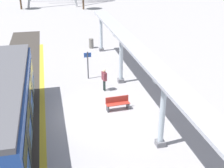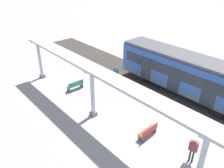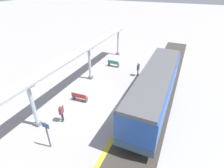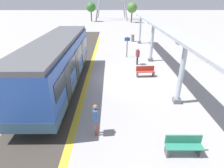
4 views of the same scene
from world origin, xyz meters
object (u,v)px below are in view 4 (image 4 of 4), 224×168
at_px(bench_mid_platform, 184,145).
at_px(platform_info_sign, 127,45).
at_px(passenger_waiting_near_edge, 96,116).
at_px(canopy_pillar_fourth, 140,29).
at_px(canopy_pillar_second, 181,74).
at_px(bench_near_end, 145,71).
at_px(train_near_carriage, 58,63).
at_px(canopy_pillar_third, 152,42).
at_px(passenger_by_the_benches, 138,54).
at_px(trash_bin, 133,38).

xyz_separation_m(bench_mid_platform, platform_info_sign, (-1.23, 13.67, 0.89)).
bearing_deg(passenger_waiting_near_edge, canopy_pillar_fourth, 76.07).
bearing_deg(canopy_pillar_second, bench_near_end, 106.40).
xyz_separation_m(train_near_carriage, canopy_pillar_second, (7.69, -2.30, 0.08)).
xyz_separation_m(canopy_pillar_second, canopy_pillar_third, (0.00, 8.29, 0.00)).
bearing_deg(canopy_pillar_fourth, canopy_pillar_second, -90.00).
height_order(canopy_pillar_third, passenger_by_the_benches, canopy_pillar_third).
relative_size(bench_mid_platform, platform_info_sign, 0.68).
xyz_separation_m(bench_mid_platform, passenger_waiting_near_edge, (-3.66, 1.22, 0.58)).
bearing_deg(passenger_waiting_near_edge, trash_bin, 79.11).
distance_m(canopy_pillar_second, canopy_pillar_third, 8.29).
bearing_deg(canopy_pillar_fourth, bench_mid_platform, -93.08).
relative_size(canopy_pillar_second, canopy_pillar_third, 1.00).
relative_size(canopy_pillar_fourth, bench_mid_platform, 2.50).
xyz_separation_m(canopy_pillar_fourth, bench_near_end, (-1.24, -12.11, -1.46)).
bearing_deg(trash_bin, bench_near_end, -91.74).
relative_size(train_near_carriage, canopy_pillar_second, 3.14).
xyz_separation_m(bench_mid_platform, trash_bin, (0.26, 21.62, 0.05)).
height_order(bench_near_end, passenger_waiting_near_edge, passenger_waiting_near_edge).
distance_m(canopy_pillar_fourth, platform_info_sign, 7.16).
bearing_deg(bench_mid_platform, trash_bin, 89.31).
xyz_separation_m(passenger_waiting_near_edge, passenger_by_the_benches, (3.25, 10.02, 0.01)).
bearing_deg(bench_near_end, passenger_by_the_benches, 95.34).
height_order(train_near_carriage, passenger_by_the_benches, train_near_carriage).
xyz_separation_m(bench_near_end, trash_bin, (0.40, 13.30, 0.05)).
height_order(train_near_carriage, platform_info_sign, train_near_carriage).
bearing_deg(bench_near_end, platform_info_sign, 101.42).
bearing_deg(bench_near_end, passenger_waiting_near_edge, -116.38).
bearing_deg(platform_info_sign, canopy_pillar_third, -28.92).
distance_m(canopy_pillar_third, bench_near_end, 4.50).
bearing_deg(canopy_pillar_third, trash_bin, 95.18).
relative_size(bench_near_end, bench_mid_platform, 1.01).
distance_m(canopy_pillar_second, platform_info_sign, 9.87).
distance_m(canopy_pillar_third, passenger_by_the_benches, 2.09).
bearing_deg(canopy_pillar_second, platform_info_sign, 103.64).
distance_m(bench_near_end, trash_bin, 13.31).
distance_m(canopy_pillar_second, passenger_by_the_benches, 7.35).
xyz_separation_m(canopy_pillar_third, passenger_by_the_benches, (-1.51, -1.15, -0.88)).
distance_m(trash_bin, platform_info_sign, 8.12).
bearing_deg(canopy_pillar_third, bench_near_end, -106.95).
distance_m(canopy_pillar_second, bench_mid_platform, 4.49).
xyz_separation_m(canopy_pillar_second, canopy_pillar_fourth, (0.00, 16.32, 0.00)).
relative_size(canopy_pillar_third, platform_info_sign, 1.71).
xyz_separation_m(canopy_pillar_fourth, passenger_waiting_near_edge, (-4.76, -19.20, -0.88)).
relative_size(canopy_pillar_second, bench_mid_platform, 2.50).
bearing_deg(passenger_by_the_benches, bench_near_end, -84.66).
bearing_deg(canopy_pillar_third, passenger_by_the_benches, -142.74).
height_order(canopy_pillar_second, bench_mid_platform, canopy_pillar_second).
bearing_deg(platform_info_sign, passenger_waiting_near_edge, -101.08).
xyz_separation_m(train_near_carriage, passenger_waiting_near_edge, (2.93, -5.18, -0.81)).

